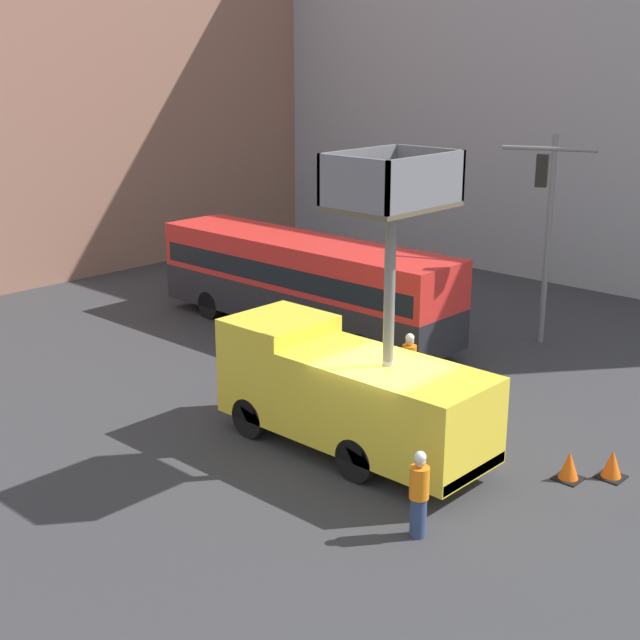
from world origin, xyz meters
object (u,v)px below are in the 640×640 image
(road_worker_near_truck, at_px, (419,494))
(road_worker_directing, at_px, (409,366))
(utility_truck, at_px, (349,385))
(traffic_light_pole, at_px, (547,212))
(traffic_cone_near_truck, at_px, (569,466))
(traffic_cone_mid_road, at_px, (612,465))
(city_bus, at_px, (304,279))

(road_worker_near_truck, xyz_separation_m, road_worker_directing, (5.49, 4.44, 0.03))
(utility_truck, height_order, road_worker_directing, utility_truck)
(utility_truck, relative_size, road_worker_near_truck, 3.93)
(traffic_light_pole, distance_m, traffic_cone_near_truck, 9.64)
(road_worker_near_truck, xyz_separation_m, traffic_cone_near_truck, (4.12, -0.98, -0.58))
(road_worker_directing, relative_size, traffic_cone_mid_road, 2.80)
(road_worker_near_truck, relative_size, traffic_cone_near_truck, 2.73)
(traffic_cone_near_truck, relative_size, traffic_cone_mid_road, 1.00)
(traffic_cone_near_truck, bearing_deg, road_worker_directing, 75.83)
(utility_truck, xyz_separation_m, traffic_light_pole, (9.41, 0.47, 2.71))
(road_worker_near_truck, height_order, road_worker_directing, road_worker_directing)
(road_worker_directing, bearing_deg, traffic_light_pole, 7.62)
(road_worker_near_truck, bearing_deg, traffic_light_pole, -162.79)
(road_worker_near_truck, relative_size, traffic_cone_mid_road, 2.72)
(traffic_cone_near_truck, bearing_deg, traffic_light_pole, 34.20)
(city_bus, height_order, road_worker_directing, city_bus)
(city_bus, relative_size, road_worker_near_truck, 6.32)
(utility_truck, height_order, city_bus, utility_truck)
(traffic_light_pole, bearing_deg, traffic_cone_near_truck, -145.80)
(road_worker_directing, bearing_deg, traffic_cone_mid_road, -83.80)
(road_worker_directing, height_order, traffic_cone_near_truck, road_worker_directing)
(road_worker_near_truck, bearing_deg, city_bus, -128.55)
(road_worker_near_truck, height_order, traffic_cone_mid_road, road_worker_near_truck)
(traffic_light_pole, bearing_deg, road_worker_directing, 175.20)
(city_bus, bearing_deg, utility_truck, 148.06)
(traffic_light_pole, xyz_separation_m, traffic_cone_near_truck, (-7.24, -4.92, -4.03))
(traffic_cone_near_truck, bearing_deg, city_bus, 72.12)
(road_worker_directing, xyz_separation_m, traffic_cone_near_truck, (-1.37, -5.42, -0.61))
(utility_truck, distance_m, traffic_cone_mid_road, 6.00)
(traffic_light_pole, bearing_deg, utility_truck, -177.14)
(utility_truck, distance_m, traffic_cone_near_truck, 5.13)
(road_worker_directing, bearing_deg, traffic_cone_near_truck, -91.75)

